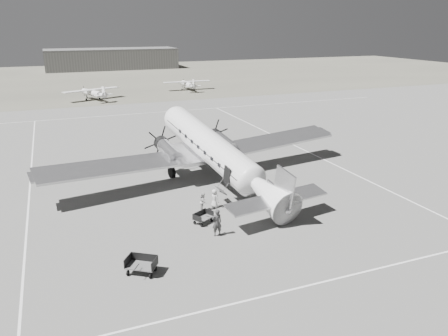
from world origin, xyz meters
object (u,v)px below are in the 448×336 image
at_px(baggage_cart_far, 141,265).
at_px(ramp_agent, 203,202).
at_px(ground_crew, 217,223).
at_px(passenger, 215,198).
at_px(light_plane_left, 93,94).
at_px(baggage_cart_near, 203,218).
at_px(light_plane_right, 188,85).
at_px(hangar_main, 112,59).
at_px(dc3_airliner, 216,154).

bearing_deg(baggage_cart_far, ramp_agent, 82.70).
distance_m(ground_crew, passenger, 4.98).
xyz_separation_m(light_plane_left, passenger, (3.65, -58.50, -0.40)).
bearing_deg(ramp_agent, baggage_cart_near, -167.52).
relative_size(baggage_cart_far, ground_crew, 0.93).
height_order(light_plane_right, baggage_cart_near, light_plane_right).
xyz_separation_m(baggage_cart_far, passenger, (7.52, 7.65, 0.26)).
bearing_deg(light_plane_left, baggage_cart_near, -110.15).
height_order(baggage_cart_far, ramp_agent, ramp_agent).
bearing_deg(light_plane_left, hangar_main, 56.89).
bearing_deg(hangar_main, dc3_airliner, -93.35).
distance_m(light_plane_right, passenger, 66.95).
height_order(baggage_cart_near, ground_crew, ground_crew).
xyz_separation_m(hangar_main, baggage_cart_far, (-16.38, -129.17, -2.78)).
distance_m(hangar_main, baggage_cart_near, 124.44).
relative_size(hangar_main, baggage_cart_far, 22.64).
bearing_deg(light_plane_left, passenger, -108.30).
height_order(light_plane_left, baggage_cart_near, light_plane_left).
bearing_deg(light_plane_right, light_plane_left, -164.19).
relative_size(light_plane_right, ramp_agent, 7.19).
relative_size(light_plane_left, light_plane_right, 1.05).
bearing_deg(baggage_cart_far, baggage_cart_near, 76.33).
height_order(light_plane_right, ramp_agent, light_plane_right).
xyz_separation_m(dc3_airliner, ground_crew, (-3.62, -9.78, -1.98)).
height_order(ground_crew, ramp_agent, ground_crew).
distance_m(dc3_airliner, ramp_agent, 6.52).
height_order(light_plane_left, ramp_agent, light_plane_left).
relative_size(light_plane_left, baggage_cart_near, 7.55).
height_order(hangar_main, baggage_cart_far, hangar_main).
bearing_deg(ground_crew, baggage_cart_far, 23.69).
height_order(hangar_main, passenger, hangar_main).
relative_size(baggage_cart_near, ramp_agent, 1.00).
xyz_separation_m(light_plane_left, baggage_cart_far, (-3.86, -66.14, -0.67)).
bearing_deg(passenger, dc3_airliner, -45.99).
bearing_deg(baggage_cart_near, ramp_agent, 40.78).
height_order(dc3_airliner, baggage_cart_near, dc3_airliner).
distance_m(hangar_main, passenger, 121.87).
xyz_separation_m(hangar_main, passenger, (-8.86, -121.52, -2.52)).
bearing_deg(ramp_agent, ground_crew, -154.95).
bearing_deg(light_plane_right, ramp_agent, -106.20).
height_order(dc3_airliner, ground_crew, dc3_airliner).
distance_m(light_plane_left, baggage_cart_near, 60.96).
relative_size(hangar_main, baggage_cart_near, 27.68).
bearing_deg(hangar_main, light_plane_left, -101.23).
xyz_separation_m(dc3_airliner, baggage_cart_near, (-3.85, -7.49, -2.55)).
height_order(baggage_cart_near, passenger, passenger).
distance_m(baggage_cart_near, passenger, 3.05).
bearing_deg(ramp_agent, baggage_cart_far, 170.80).
bearing_deg(ground_crew, baggage_cart_near, -86.82).
xyz_separation_m(light_plane_right, baggage_cart_far, (-25.19, -72.22, -0.61)).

